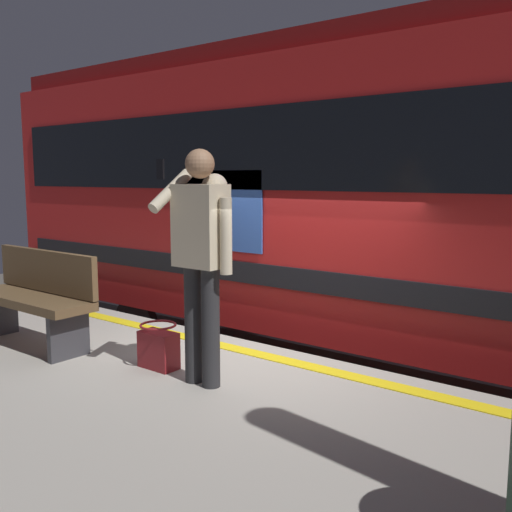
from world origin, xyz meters
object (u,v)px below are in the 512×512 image
Objects in this scene: handbag at (159,348)px; bench at (35,295)px; passenger at (202,247)px; train_carriage at (464,189)px.

bench is at bearing 9.99° from handbag.
passenger is 1.05m from handbag.
train_carriage is 4.66m from bench.
passenger is 4.75× the size of handbag.
passenger is at bearing 76.23° from train_carriage.
bench is at bearing 6.11° from passenger.
train_carriage is at bearing -103.77° from passenger.
handbag is at bearing 67.55° from train_carriage.
passenger reaches higher than handbag.
handbag is (0.55, -0.04, -0.90)m from passenger.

